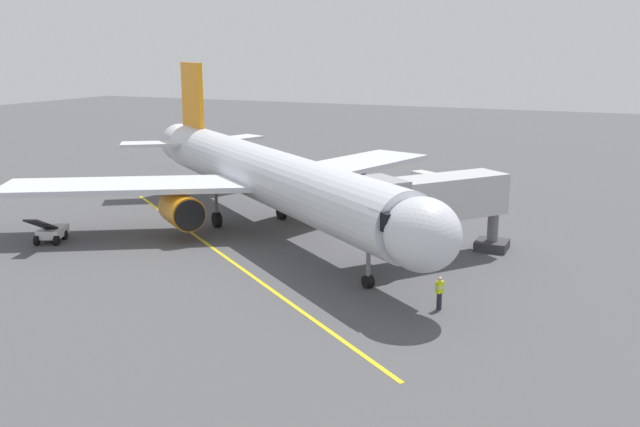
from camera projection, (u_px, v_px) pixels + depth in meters
name	position (u px, v px, depth m)	size (l,w,h in m)	color
ground_plane	(264.00, 227.00, 50.97)	(220.00, 220.00, 0.00)	#4C4C4F
apron_lead_in_line	(221.00, 254.00, 44.30)	(0.24, 40.00, 0.01)	yellow
airplane	(264.00, 176.00, 48.94)	(34.54, 31.59, 11.50)	silver
jet_bridge	(423.00, 201.00, 41.80)	(8.60, 10.25, 5.40)	#B7B7BC
ground_crew_marshaller	(439.00, 293.00, 34.64)	(0.42, 0.47, 1.71)	#23232D
baggage_cart_near_nose	(425.00, 179.00, 66.29)	(2.94, 2.58, 1.27)	#2D3899
belt_loader_starboard_side	(352.00, 185.00, 62.71)	(3.65, 4.42, 2.32)	black
belt_loader_rear_apron	(51.00, 232.00, 46.88)	(3.00, 4.66, 2.32)	white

